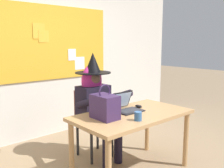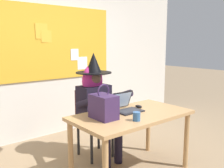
# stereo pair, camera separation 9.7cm
# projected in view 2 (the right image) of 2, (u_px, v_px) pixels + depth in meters

# --- Properties ---
(wall_back_bulletin) EXTENTS (6.06, 2.04, 2.90)m
(wall_back_bulletin) POSITION_uv_depth(u_px,v_px,m) (47.00, 48.00, 4.12)
(wall_back_bulletin) COLOR silver
(wall_back_bulletin) RESTS_ON ground
(desk_main) EXTENTS (1.40, 0.77, 0.74)m
(desk_main) POSITION_uv_depth(u_px,v_px,m) (132.00, 121.00, 2.94)
(desk_main) COLOR tan
(desk_main) RESTS_ON ground
(chair_at_desk) EXTENTS (0.44, 0.44, 0.92)m
(chair_at_desk) POSITION_uv_depth(u_px,v_px,m) (92.00, 118.00, 3.49)
(chair_at_desk) COLOR #4C1E19
(chair_at_desk) RESTS_ON ground
(person_costumed) EXTENTS (0.60, 0.71, 1.43)m
(person_costumed) POSITION_uv_depth(u_px,v_px,m) (97.00, 100.00, 3.35)
(person_costumed) COLOR black
(person_costumed) RESTS_ON ground
(laptop) EXTENTS (0.32, 0.32, 0.22)m
(laptop) POSITION_uv_depth(u_px,v_px,m) (126.00, 107.00, 3.03)
(laptop) COLOR black
(laptop) RESTS_ON desk_main
(computer_mouse) EXTENTS (0.06, 0.10, 0.03)m
(computer_mouse) POSITION_uv_depth(u_px,v_px,m) (139.00, 106.00, 3.18)
(computer_mouse) COLOR black
(computer_mouse) RESTS_ON desk_main
(handbag) EXTENTS (0.20, 0.30, 0.38)m
(handbag) POSITION_uv_depth(u_px,v_px,m) (104.00, 106.00, 2.71)
(handbag) COLOR #38234C
(handbag) RESTS_ON desk_main
(coffee_mug) EXTENTS (0.08, 0.08, 0.09)m
(coffee_mug) POSITION_uv_depth(u_px,v_px,m) (137.00, 116.00, 2.65)
(coffee_mug) COLOR #336099
(coffee_mug) RESTS_ON desk_main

